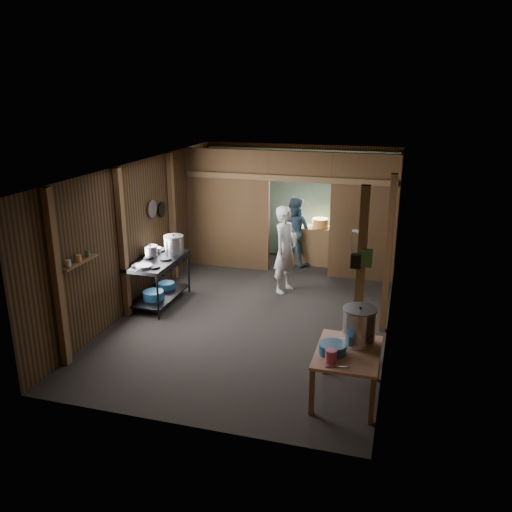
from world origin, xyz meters
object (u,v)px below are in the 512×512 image
(gas_range, at_px, (158,281))
(yellow_tub, at_px, (320,223))
(stock_pot, at_px, (359,327))
(prep_table, at_px, (347,374))
(pink_bucket, at_px, (331,356))
(stove_pot_large, at_px, (174,245))
(cook, at_px, (286,250))

(gas_range, xyz_separation_m, yellow_tub, (2.46, 3.11, 0.52))
(stock_pot, bearing_deg, gas_range, 153.23)
(prep_table, distance_m, pink_bucket, 0.56)
(stove_pot_large, relative_size, cook, 0.22)
(prep_table, relative_size, yellow_tub, 3.11)
(gas_range, relative_size, stove_pot_large, 3.96)
(stove_pot_large, height_order, stock_pot, stove_pot_large)
(yellow_tub, bearing_deg, prep_table, -76.68)
(pink_bucket, xyz_separation_m, yellow_tub, (-1.08, 5.63, 0.21))
(stove_pot_large, xyz_separation_m, cook, (1.93, 0.88, -0.18))
(stock_pot, relative_size, pink_bucket, 3.08)
(cook, bearing_deg, yellow_tub, 8.42)
(yellow_tub, bearing_deg, stock_pot, -74.99)
(prep_table, bearing_deg, pink_bucket, -116.05)
(gas_range, distance_m, prep_table, 4.30)
(stock_pot, bearing_deg, stove_pot_large, 147.69)
(pink_bucket, distance_m, cook, 4.04)
(pink_bucket, bearing_deg, yellow_tub, 100.87)
(cook, bearing_deg, prep_table, -135.48)
(yellow_tub, bearing_deg, pink_bucket, -79.13)
(prep_table, distance_m, stock_pot, 0.62)
(prep_table, xyz_separation_m, stove_pot_large, (-3.54, 2.54, 0.70))
(pink_bucket, bearing_deg, stock_pot, 65.36)
(gas_range, bearing_deg, stock_pot, -26.77)
(stove_pot_large, distance_m, stock_pot, 4.31)
(pink_bucket, relative_size, yellow_tub, 0.47)
(prep_table, height_order, cook, cook)
(gas_range, relative_size, cook, 0.86)
(yellow_tub, bearing_deg, gas_range, -128.30)
(stove_pot_large, xyz_separation_m, pink_bucket, (3.37, -2.89, -0.29))
(yellow_tub, distance_m, cook, 1.89)
(pink_bucket, distance_m, yellow_tub, 5.73)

